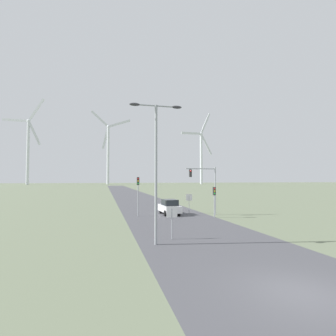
% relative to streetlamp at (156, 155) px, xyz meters
% --- Properties ---
extents(ground_plane, '(600.00, 600.00, 0.00)m').
position_rel_streetlamp_xyz_m(ground_plane, '(3.88, -8.40, -5.90)').
color(ground_plane, '#667056').
extents(road_surface, '(10.00, 240.00, 0.01)m').
position_rel_streetlamp_xyz_m(road_surface, '(3.88, 39.60, -5.90)').
color(road_surface, '#47474C').
rests_on(road_surface, ground).
extents(streetlamp, '(3.56, 0.32, 9.27)m').
position_rel_streetlamp_xyz_m(streetlamp, '(0.00, 0.00, 0.00)').
color(streetlamp, '#93999E').
rests_on(streetlamp, ground).
extents(stop_sign_near, '(0.81, 0.07, 2.35)m').
position_rel_streetlamp_xyz_m(stop_sign_near, '(1.41, 1.26, -4.27)').
color(stop_sign_near, '#93999E').
rests_on(stop_sign_near, ground).
extents(stop_sign_far, '(0.81, 0.07, 2.41)m').
position_rel_streetlamp_xyz_m(stop_sign_far, '(7.03, 14.29, -4.22)').
color(stop_sign_far, '#93999E').
rests_on(stop_sign_far, ground).
extents(traffic_light_post_near_left, '(0.28, 0.34, 4.51)m').
position_rel_streetlamp_xyz_m(traffic_light_post_near_left, '(0.52, 13.42, -2.62)').
color(traffic_light_post_near_left, '#93999E').
rests_on(traffic_light_post_near_left, ground).
extents(traffic_light_post_near_right, '(0.28, 0.34, 3.40)m').
position_rel_streetlamp_xyz_m(traffic_light_post_near_right, '(8.64, 10.22, -3.40)').
color(traffic_light_post_near_right, '#93999E').
rests_on(traffic_light_post_near_right, ground).
extents(traffic_light_mast_overhead, '(3.76, 0.35, 5.78)m').
position_rel_streetlamp_xyz_m(traffic_light_mast_overhead, '(8.41, 12.34, -1.84)').
color(traffic_light_mast_overhead, '#93999E').
rests_on(traffic_light_mast_overhead, ground).
extents(car_approaching, '(2.08, 4.21, 1.83)m').
position_rel_streetlamp_xyz_m(car_approaching, '(4.42, 13.89, -4.99)').
color(car_approaching, white).
rests_on(car_approaching, ground).
extents(wind_turbine_far_left, '(32.73, 9.17, 68.74)m').
position_rel_streetlamp_xyz_m(wind_turbine_far_left, '(-62.01, 209.57, 25.21)').
color(wind_turbine_far_left, silver).
rests_on(wind_turbine_far_left, ground).
extents(wind_turbine_left, '(33.18, 6.50, 63.14)m').
position_rel_streetlamp_xyz_m(wind_turbine_left, '(-0.15, 211.31, 24.22)').
color(wind_turbine_left, silver).
rests_on(wind_turbine_left, ground).
extents(wind_turbine_center, '(31.81, 10.62, 63.12)m').
position_rel_streetlamp_xyz_m(wind_turbine_center, '(78.77, 196.74, 21.68)').
color(wind_turbine_center, silver).
rests_on(wind_turbine_center, ground).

